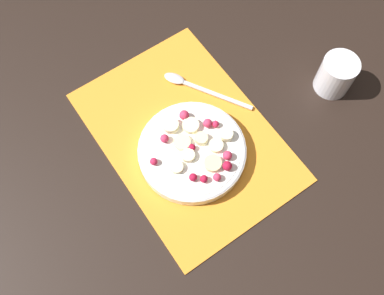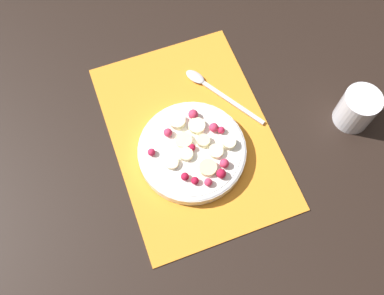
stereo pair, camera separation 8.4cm
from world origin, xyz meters
TOP-DOWN VIEW (x-y plane):
  - ground_plane at (0.00, 0.00)m, footprint 3.00×3.00m
  - placemat at (0.00, 0.00)m, footprint 0.46×0.32m
  - fruit_bowl at (0.04, -0.01)m, footprint 0.22×0.22m
  - spoon at (-0.09, 0.08)m, footprint 0.19×0.12m
  - drinking_glass at (0.08, 0.33)m, footprint 0.08×0.08m

SIDE VIEW (x-z plane):
  - ground_plane at x=0.00m, z-range 0.00..0.00m
  - placemat at x=0.00m, z-range 0.00..0.01m
  - spoon at x=-0.09m, z-range 0.01..0.01m
  - fruit_bowl at x=0.04m, z-range 0.00..0.05m
  - drinking_glass at x=0.08m, z-range 0.00..0.08m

